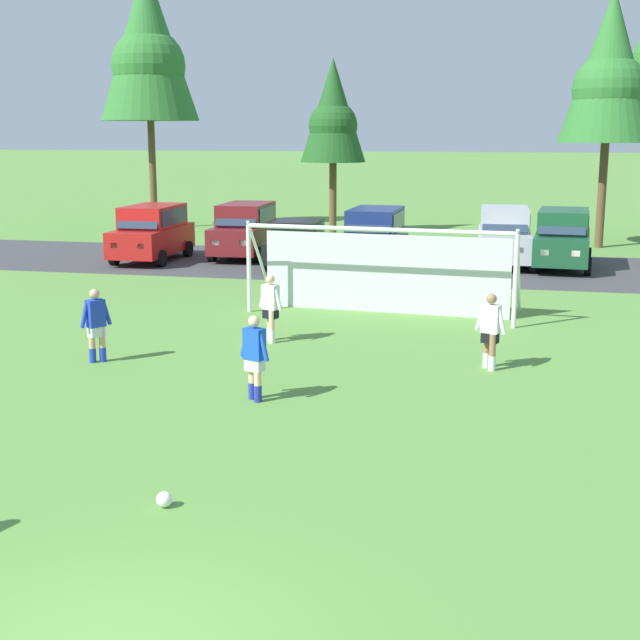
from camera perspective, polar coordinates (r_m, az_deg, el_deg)
name	(u,v)px	position (r m, az deg, el deg)	size (l,w,h in m)	color
ground_plane	(363,330)	(22.84, 2.79, -0.62)	(400.00, 400.00, 0.00)	#598C3D
parking_lot_strip	(414,266)	(33.70, 6.02, 3.45)	(52.00, 8.40, 0.01)	#3D3D3F
soccer_ball	(164,499)	(12.45, -9.95, -11.27)	(0.22, 0.22, 0.22)	white
soccer_goal	(383,268)	(24.62, 4.06, 3.34)	(7.54, 2.50, 2.57)	white
player_striker_near	(271,308)	(21.38, -3.19, 0.75)	(0.69, 0.40, 1.64)	beige
player_midfield_center	(255,358)	(16.72, -4.22, -2.46)	(0.69, 0.42, 1.64)	beige
player_defender_far	(96,326)	(20.06, -14.16, -0.35)	(0.54, 0.62, 1.64)	tan
player_winger_left	(490,332)	(19.22, 10.87, -0.73)	(0.69, 0.40, 1.64)	#936B4C
parked_car_slot_far_left	(152,232)	(35.50, -10.72, 5.54)	(2.18, 4.62, 2.16)	red
parked_car_slot_left	(245,230)	(36.00, -4.81, 5.80)	(2.25, 4.66, 2.16)	maroon
parked_car_slot_center_left	(298,243)	(33.38, -1.44, 4.94)	(2.19, 4.28, 1.72)	black
parked_car_slot_center	(375,236)	(33.60, 3.53, 5.37)	(2.24, 4.65, 2.16)	navy
parked_car_slot_center_right	(504,236)	(34.49, 11.71, 5.32)	(2.26, 4.67, 2.16)	#B2B2BC
parked_car_slot_right	(563,238)	(34.15, 15.30, 5.08)	(2.38, 4.72, 2.16)	#194C2D
tree_left_edge	(148,47)	(47.46, -10.99, 16.80)	(4.97, 4.97, 13.24)	brown
tree_mid_left	(333,114)	(43.99, 0.85, 13.07)	(3.16, 3.16, 8.44)	brown
tree_center_back	(610,71)	(40.70, 18.10, 14.92)	(4.06, 4.06, 10.84)	brown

